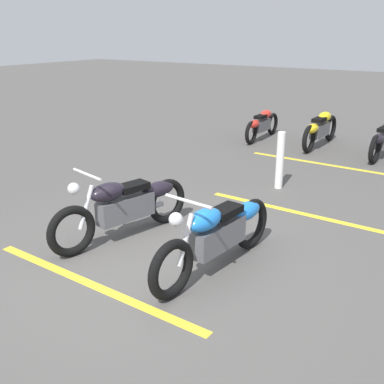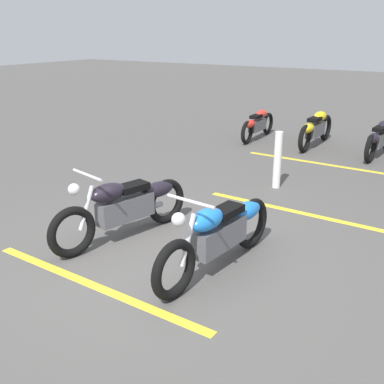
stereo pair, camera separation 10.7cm
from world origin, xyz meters
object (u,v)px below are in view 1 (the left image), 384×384
(motorcycle_row_left, at_px, (384,139))
(motorcycle_row_right, at_px, (262,124))
(motorcycle_row_center, at_px, (320,129))
(motorcycle_bright_foreground, at_px, (219,233))
(motorcycle_dark_foreground, at_px, (126,205))
(bollard_post, at_px, (280,160))

(motorcycle_row_left, xyz_separation_m, motorcycle_row_right, (0.11, 3.05, -0.02))
(motorcycle_row_center, bearing_deg, motorcycle_bright_foreground, -170.34)
(motorcycle_dark_foreground, distance_m, motorcycle_row_right, 6.55)
(motorcycle_dark_foreground, xyz_separation_m, motorcycle_row_center, (6.50, -0.49, -0.01))
(motorcycle_dark_foreground, distance_m, motorcycle_row_left, 6.67)
(bollard_post, bearing_deg, motorcycle_row_center, 7.09)
(motorcycle_row_left, relative_size, motorcycle_row_center, 0.95)
(motorcycle_bright_foreground, distance_m, motorcycle_row_right, 7.02)
(motorcycle_bright_foreground, height_order, motorcycle_row_right, motorcycle_bright_foreground)
(motorcycle_row_center, bearing_deg, motorcycle_dark_foreground, 176.57)
(motorcycle_dark_foreground, height_order, motorcycle_row_center, motorcycle_dark_foreground)
(motorcycle_bright_foreground, relative_size, motorcycle_row_right, 1.14)
(motorcycle_bright_foreground, relative_size, motorcycle_row_center, 1.02)
(motorcycle_row_right, height_order, bollard_post, bollard_post)
(motorcycle_row_right, bearing_deg, motorcycle_row_center, -90.03)
(motorcycle_dark_foreground, relative_size, bollard_post, 2.13)
(bollard_post, bearing_deg, motorcycle_dark_foreground, 163.45)
(motorcycle_row_right, distance_m, bollard_post, 3.90)
(bollard_post, bearing_deg, motorcycle_bright_foreground, -169.49)
(motorcycle_dark_foreground, bearing_deg, motorcycle_row_center, -171.06)
(motorcycle_row_center, bearing_deg, motorcycle_row_right, 92.29)
(motorcycle_bright_foreground, height_order, motorcycle_row_center, motorcycle_bright_foreground)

